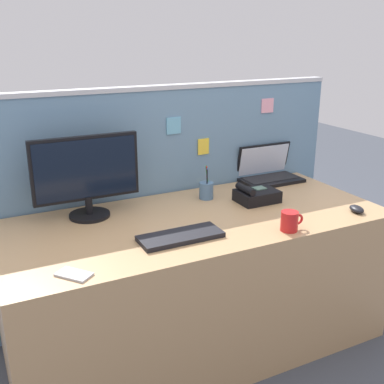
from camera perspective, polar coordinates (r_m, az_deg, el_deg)
ground_plane at (r=2.70m, az=0.50°, el=-17.51°), size 10.00×10.00×0.00m
desk at (r=2.50m, az=0.52°, el=-10.83°), size 1.90×0.83×0.72m
cubicle_divider at (r=2.75m, az=-3.77°, el=-1.06°), size 2.21×0.08×1.33m
desktop_monitor at (r=2.35m, az=-12.63°, el=2.19°), size 0.52×0.20×0.41m
laptop at (r=2.96m, az=9.10°, el=2.46°), size 0.37×0.23×0.22m
desk_phone at (r=2.58m, az=7.73°, el=-0.40°), size 0.22×0.16×0.10m
keyboard_main at (r=2.11m, az=-1.39°, el=-5.37°), size 0.38×0.15×0.02m
computer_mouse_right_hand at (r=2.56m, az=19.22°, el=-1.95°), size 0.08×0.11×0.03m
pen_cup at (r=2.60m, az=1.74°, el=0.24°), size 0.08×0.08×0.18m
cell_phone_silver_slab at (r=1.87m, az=-14.04°, el=-9.62°), size 0.14×0.15×0.01m
coffee_mug at (r=2.23m, az=11.70°, el=-3.45°), size 0.12×0.08×0.09m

